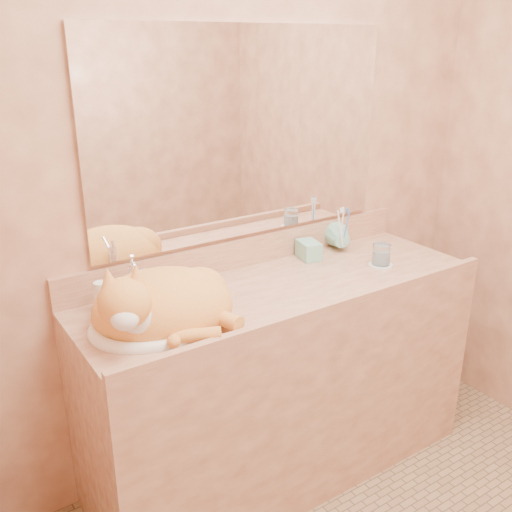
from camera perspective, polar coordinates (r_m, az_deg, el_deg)
wall_back at (r=2.28m, az=-1.17°, el=8.59°), size 2.40×0.02×2.50m
vanity_counter at (r=2.39m, az=2.60°, el=-12.40°), size 1.60×0.55×0.85m
mirror at (r=2.24m, az=-1.03°, el=12.04°), size 1.30×0.02×0.80m
sink_basin at (r=1.90m, az=-10.03°, el=-4.89°), size 0.45×0.37×0.14m
faucet at (r=2.04m, az=-12.02°, el=-2.65°), size 0.08×0.13×0.18m
cat at (r=1.88m, az=-9.64°, el=-4.62°), size 0.55×0.49×0.26m
soap_dispenser at (r=2.39m, az=5.93°, el=1.22°), size 0.09×0.09×0.17m
toothbrush_cup at (r=2.52m, az=8.65°, el=1.40°), size 0.15×0.15×0.11m
toothbrushes at (r=2.50m, az=8.74°, el=2.96°), size 0.03×0.03×0.21m
saucer at (r=2.42m, az=12.34°, el=-0.91°), size 0.10×0.10×0.01m
water_glass at (r=2.41m, az=12.43°, el=0.17°), size 0.07×0.07×0.09m
lotion_bottle at (r=2.03m, az=-15.16°, el=-4.01°), size 0.05×0.05×0.11m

